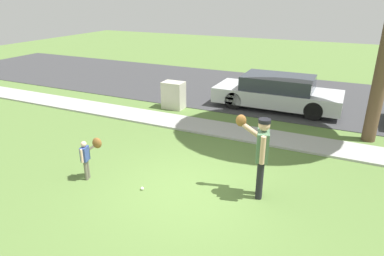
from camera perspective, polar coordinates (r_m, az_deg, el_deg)
ground_plane at (r=10.63m, az=7.66°, el=-1.05°), size 48.00×48.00×0.00m
sidewalk_strip at (r=10.71m, az=7.84°, el=-0.71°), size 36.00×1.20×0.06m
road_surface at (r=15.33m, az=13.60°, el=5.68°), size 36.00×6.80×0.02m
person_adult at (r=7.10m, az=11.35°, el=-3.52°), size 0.81×0.61×1.76m
person_child at (r=8.17m, az=-16.89°, el=-4.02°), size 0.43×0.46×1.01m
baseball at (r=7.74m, az=-8.35°, el=-9.99°), size 0.07×0.07×0.07m
utility_cabinet at (r=12.83m, az=-3.11°, el=5.50°), size 0.79×0.55×1.01m
parked_sedan_silver at (r=13.17m, az=14.06°, el=5.83°), size 4.60×1.80×1.23m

